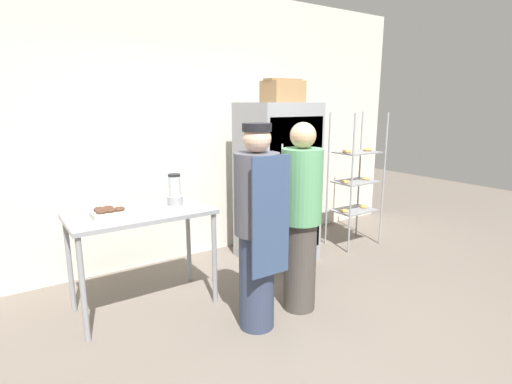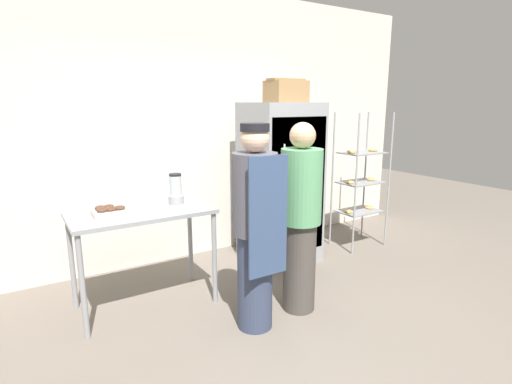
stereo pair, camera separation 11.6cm
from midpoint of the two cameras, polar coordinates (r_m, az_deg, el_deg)
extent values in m
plane|color=#6B6056|center=(3.35, 7.63, -19.92)|extent=(14.00, 14.00, 0.00)
cube|color=silver|center=(4.73, -10.20, 9.14)|extent=(6.40, 0.12, 3.05)
cube|color=gray|center=(4.58, 2.28, 1.31)|extent=(0.77, 0.69, 1.80)
cube|color=gray|center=(4.31, 4.93, 0.81)|extent=(0.71, 0.02, 1.48)
cylinder|color=silver|center=(4.16, 2.89, 0.78)|extent=(0.02, 0.02, 0.89)
cylinder|color=#93969B|center=(4.84, 12.83, 0.93)|extent=(0.02, 0.02, 1.69)
cylinder|color=#93969B|center=(5.27, 17.17, 1.62)|extent=(0.02, 0.02, 1.69)
cylinder|color=#93969B|center=(5.11, 9.57, 1.69)|extent=(0.02, 0.02, 1.69)
cylinder|color=#93969B|center=(5.52, 13.96, 2.30)|extent=(0.02, 0.02, 1.69)
cube|color=gray|center=(5.26, 13.21, -2.53)|extent=(0.53, 0.37, 0.01)
torus|color=#DBA351|center=(5.13, 11.80, -2.63)|extent=(0.11, 0.11, 0.03)
torus|color=#DBA351|center=(5.39, 14.58, -2.01)|extent=(0.11, 0.11, 0.03)
cube|color=gray|center=(5.18, 13.42, 1.44)|extent=(0.53, 0.37, 0.01)
torus|color=#DBA351|center=(5.04, 11.99, 1.45)|extent=(0.11, 0.11, 0.03)
torus|color=#DBA351|center=(5.32, 14.80, 1.87)|extent=(0.11, 0.11, 0.03)
cube|color=gray|center=(5.12, 13.63, 5.53)|extent=(0.53, 0.37, 0.01)
torus|color=#DBA351|center=(4.99, 12.18, 5.69)|extent=(0.11, 0.11, 0.03)
torus|color=#DBA351|center=(5.26, 15.03, 5.89)|extent=(0.11, 0.11, 0.03)
cube|color=gray|center=(3.58, -17.07, -2.99)|extent=(1.19, 0.64, 0.04)
cylinder|color=gray|center=(3.36, -24.42, -12.67)|extent=(0.04, 0.04, 0.85)
cylinder|color=gray|center=(3.67, -6.87, -9.44)|extent=(0.04, 0.04, 0.85)
cylinder|color=gray|center=(3.87, -25.87, -9.46)|extent=(0.04, 0.04, 0.85)
cylinder|color=gray|center=(4.14, -10.42, -6.94)|extent=(0.04, 0.04, 0.85)
cube|color=silver|center=(3.50, -21.09, -2.92)|extent=(0.28, 0.21, 0.05)
cube|color=silver|center=(3.57, -21.66, -0.49)|extent=(0.27, 0.01, 0.21)
torus|color=#513323|center=(3.44, -22.11, -2.59)|extent=(0.09, 0.09, 0.03)
torus|color=#513323|center=(3.45, -20.99, -2.44)|extent=(0.09, 0.09, 0.03)
torus|color=#513323|center=(3.47, -19.87, -2.29)|extent=(0.09, 0.09, 0.03)
torus|color=#513323|center=(3.51, -22.38, -2.30)|extent=(0.09, 0.09, 0.03)
torus|color=#513323|center=(3.53, -21.28, -2.16)|extent=(0.09, 0.09, 0.03)
cylinder|color=#99999E|center=(3.74, -12.35, -1.16)|extent=(0.14, 0.14, 0.08)
cylinder|color=#B2BCC1|center=(3.71, -12.45, 0.81)|extent=(0.11, 0.11, 0.18)
cylinder|color=black|center=(3.70, -12.52, 2.36)|extent=(0.11, 0.11, 0.02)
cube|color=#937047|center=(4.42, 3.08, 14.13)|extent=(0.40, 0.31, 0.23)
cube|color=olive|center=(4.43, 3.10, 15.73)|extent=(0.41, 0.16, 0.02)
cylinder|color=#333D56|center=(3.29, -0.93, -12.55)|extent=(0.28, 0.28, 0.80)
cylinder|color=#4C4C56|center=(3.05, -0.97, -0.29)|extent=(0.35, 0.35, 0.63)
sphere|color=beige|center=(2.99, -1.01, 7.68)|extent=(0.22, 0.22, 0.22)
cube|color=#33476B|center=(2.94, 1.00, -3.62)|extent=(0.33, 0.02, 0.91)
cylinder|color=black|center=(2.98, -1.01, 9.23)|extent=(0.22, 0.22, 0.06)
cylinder|color=#47423D|center=(3.58, 5.33, -10.44)|extent=(0.28, 0.28, 0.80)
cylinder|color=#569966|center=(3.36, 5.58, 0.83)|extent=(0.35, 0.35, 0.63)
sphere|color=tan|center=(3.30, 5.74, 8.05)|extent=(0.22, 0.22, 0.22)
camera|label=1|loc=(0.06, -90.95, -0.21)|focal=28.00mm
camera|label=2|loc=(0.06, 89.05, 0.21)|focal=28.00mm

